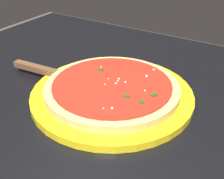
{
  "coord_description": "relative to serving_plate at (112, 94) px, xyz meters",
  "views": [
    {
      "loc": [
        -0.31,
        0.39,
        1.1
      ],
      "look_at": [
        -0.04,
        -0.05,
        0.79
      ],
      "focal_mm": 45.46,
      "sensor_mm": 36.0,
      "label": 1
    }
  ],
  "objects": [
    {
      "name": "pizza",
      "position": [
        -0.0,
        -0.0,
        0.02
      ],
      "size": [
        0.29,
        0.29,
        0.02
      ],
      "color": "#DBB26B",
      "rests_on": "serving_plate"
    },
    {
      "name": "serving_plate",
      "position": [
        0.0,
        0.0,
        0.0
      ],
      "size": [
        0.34,
        0.34,
        0.02
      ],
      "primitive_type": "cylinder",
      "color": "yellow",
      "rests_on": "restaurant_table"
    },
    {
      "name": "pizza_server",
      "position": [
        0.16,
        0.01,
        0.01
      ],
      "size": [
        0.22,
        0.08,
        0.01
      ],
      "color": "silver",
      "rests_on": "serving_plate"
    },
    {
      "name": "restaurant_table",
      "position": [
        0.04,
        0.05,
        -0.14
      ],
      "size": [
        1.02,
        0.94,
        0.77
      ],
      "color": "black",
      "rests_on": "ground_plane"
    }
  ]
}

